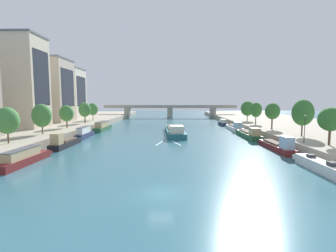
{
  "coord_description": "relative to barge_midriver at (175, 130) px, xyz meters",
  "views": [
    {
      "loc": [
        1.12,
        -23.82,
        9.27
      ],
      "look_at": [
        0.0,
        44.06,
        2.2
      ],
      "focal_mm": 26.61,
      "sensor_mm": 36.0,
      "label": 1
    }
  ],
  "objects": [
    {
      "name": "ground_plane",
      "position": [
        -1.83,
        -44.29,
        -0.94
      ],
      "size": [
        400.0,
        400.0,
        0.0
      ],
      "primitive_type": "plane",
      "color": "#336675"
    },
    {
      "name": "quay_left",
      "position": [
        -42.3,
        10.71,
        0.05
      ],
      "size": [
        36.0,
        170.0,
        1.98
      ],
      "primitive_type": "cube",
      "color": "#A89E89",
      "rests_on": "ground"
    },
    {
      "name": "quay_right",
      "position": [
        38.65,
        10.71,
        0.05
      ],
      "size": [
        36.0,
        170.0,
        1.98
      ],
      "primitive_type": "cube",
      "color": "#A89E89",
      "rests_on": "ground"
    },
    {
      "name": "barge_midriver",
      "position": [
        0.0,
        0.0,
        0.0
      ],
      "size": [
        5.9,
        24.29,
        3.0
      ],
      "color": "#23666B",
      "rests_on": "ground"
    },
    {
      "name": "wake_behind_barge",
      "position": [
        -1.63,
        -15.07,
        -0.92
      ],
      "size": [
        5.59,
        6.07,
        0.03
      ],
      "color": "#A5D1DB",
      "rests_on": "ground"
    },
    {
      "name": "moored_boat_left_upstream",
      "position": [
        -22.03,
        -33.23,
        0.07
      ],
      "size": [
        2.3,
        11.5,
        2.43
      ],
      "color": "maroon",
      "rests_on": "ground"
    },
    {
      "name": "moored_boat_left_end",
      "position": [
        -22.02,
        -19.84,
        -0.02
      ],
      "size": [
        2.44,
        11.09,
        3.15
      ],
      "color": "black",
      "rests_on": "ground"
    },
    {
      "name": "moored_boat_left_downstream",
      "position": [
        -22.32,
        -7.63,
        0.23
      ],
      "size": [
        1.79,
        10.48,
        2.81
      ],
      "color": "#1E284C",
      "rests_on": "ground"
    },
    {
      "name": "moored_boat_left_lone",
      "position": [
        -22.02,
        7.15,
        0.24
      ],
      "size": [
        2.62,
        12.8,
        2.83
      ],
      "color": "#235633",
      "rests_on": "ground"
    },
    {
      "name": "moored_boat_right_lone",
      "position": [
        18.73,
        -35.51,
        -0.23
      ],
      "size": [
        1.96,
        10.25,
        2.44
      ],
      "color": "silver",
      "rests_on": "ground"
    },
    {
      "name": "moored_boat_right_end",
      "position": [
        18.76,
        -22.49,
        -0.03
      ],
      "size": [
        2.23,
        13.29,
        3.13
      ],
      "color": "maroon",
      "rests_on": "ground"
    },
    {
      "name": "moored_boat_right_midway",
      "position": [
        18.24,
        -7.18,
        -0.03
      ],
      "size": [
        2.72,
        14.52,
        2.96
      ],
      "color": "#235633",
      "rests_on": "ground"
    },
    {
      "name": "moored_boat_right_downstream",
      "position": [
        18.73,
        8.96,
        -0.06
      ],
      "size": [
        3.2,
        14.21,
        2.85
      ],
      "color": "silver",
      "rests_on": "ground"
    },
    {
      "name": "moored_boat_right_upstream",
      "position": [
        18.32,
        24.9,
        -0.02
      ],
      "size": [
        2.35,
        10.91,
        2.21
      ],
      "color": "#1E284C",
      "rests_on": "ground"
    },
    {
      "name": "tree_left_nearest",
      "position": [
        -28.52,
        -26.84,
        4.91
      ],
      "size": [
        3.81,
        3.81,
        6.14
      ],
      "color": "brown",
      "rests_on": "quay_left"
    },
    {
      "name": "tree_left_midway",
      "position": [
        -28.63,
        -15.41,
        5.04
      ],
      "size": [
        3.98,
        3.98,
        6.49
      ],
      "color": "brown",
      "rests_on": "quay_left"
    },
    {
      "name": "tree_left_end_of_row",
      "position": [
        -28.68,
        -2.78,
        4.85
      ],
      "size": [
        3.68,
        3.68,
        5.97
      ],
      "color": "brown",
      "rests_on": "quay_left"
    },
    {
      "name": "tree_left_distant",
      "position": [
        -28.49,
        10.47,
        5.31
      ],
      "size": [
        3.76,
        3.76,
        6.57
      ],
      "color": "brown",
      "rests_on": "quay_left"
    },
    {
      "name": "tree_left_far",
      "position": [
        -29.59,
        21.94,
        5.04
      ],
      "size": [
        3.71,
        3.71,
        6.23
      ],
      "color": "brown",
      "rests_on": "quay_left"
    },
    {
      "name": "tree_right_third",
      "position": [
        24.91,
        -27.65,
        5.23
      ],
      "size": [
        3.79,
        3.79,
        6.14
      ],
      "color": "brown",
      "rests_on": "quay_right"
    },
    {
      "name": "tree_right_nearest",
      "position": [
        25.78,
        -17.33,
        5.8
      ],
      "size": [
        4.17,
        4.17,
        7.42
      ],
      "color": "brown",
      "rests_on": "quay_right"
    },
    {
      "name": "tree_right_midway",
      "position": [
        24.7,
        -4.75,
        5.53
      ],
      "size": [
        3.66,
        3.66,
        6.58
      ],
      "color": "brown",
      "rests_on": "quay_right"
    },
    {
      "name": "tree_right_far",
      "position": [
        24.86,
        8.07,
        5.37
      ],
      "size": [
        3.44,
        3.44,
        6.57
      ],
      "color": "brown",
      "rests_on": "quay_right"
    },
    {
      "name": "tree_right_second",
      "position": [
        25.83,
        19.9,
        5.38
      ],
      "size": [
        4.62,
        4.62,
        6.92
      ],
      "color": "brown",
      "rests_on": "quay_right"
    },
    {
      "name": "lamppost_right_bank",
      "position": [
        22.09,
        -25.29,
        3.67
      ],
      "size": [
        0.28,
        0.28,
        4.8
      ],
      "color": "black",
      "rests_on": "quay_right"
    },
    {
      "name": "building_left_tall",
      "position": [
        -42.28,
        -2.85,
        13.13
      ],
      "size": [
        15.51,
        9.92,
        24.14
      ],
      "color": "beige",
      "rests_on": "quay_left"
    },
    {
      "name": "building_left_corner",
      "position": [
        -42.28,
        15.78,
        11.66
      ],
      "size": [
        13.41,
        12.93,
        21.21
      ],
      "color": "#B2A38E",
      "rests_on": "quay_left"
    },
    {
      "name": "building_left_far_end",
      "position": [
        -42.28,
        31.86,
        11.05
      ],
      "size": [
        10.67,
        12.48,
        19.98
      ],
      "color": "beige",
      "rests_on": "quay_left"
    },
    {
      "name": "bridge_far",
      "position": [
        -1.83,
        62.88,
        3.43
      ],
      "size": [
        68.96,
        4.4,
        6.71
      ],
      "color": "gray",
      "rests_on": "ground"
    }
  ]
}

